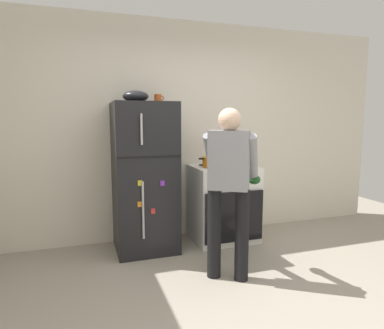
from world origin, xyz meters
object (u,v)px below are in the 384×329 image
at_px(pepper_mill, 238,155).
at_px(coffee_mug, 158,98).
at_px(refrigerator, 144,177).
at_px(stove_range, 223,203).
at_px(person_cook, 229,179).
at_px(mixing_bowl, 136,96).
at_px(red_pot, 213,162).

bearing_deg(pepper_mill, coffee_mug, -172.22).
distance_m(refrigerator, stove_range, 1.05).
relative_size(coffee_mug, pepper_mill, 0.57).
distance_m(person_cook, mixing_bowl, 1.43).
distance_m(person_cook, pepper_mill, 1.34).
height_order(pepper_mill, mixing_bowl, mixing_bowl).
xyz_separation_m(stove_range, coffee_mug, (-0.80, 0.06, 1.27)).
bearing_deg(pepper_mill, red_pot, -151.48).
bearing_deg(person_cook, pepper_mill, 60.26).
bearing_deg(stove_range, refrigerator, 179.41).
height_order(coffee_mug, mixing_bowl, mixing_bowl).
bearing_deg(red_pot, stove_range, 13.92).
distance_m(red_pot, coffee_mug, 0.98).
relative_size(refrigerator, stove_range, 1.80).
relative_size(coffee_mug, mixing_bowl, 0.40).
xyz_separation_m(refrigerator, stove_range, (0.98, -0.01, -0.38)).
xyz_separation_m(refrigerator, red_pot, (0.82, -0.05, 0.15)).
distance_m(pepper_mill, mixing_bowl, 1.55).
xyz_separation_m(coffee_mug, mixing_bowl, (-0.26, -0.05, 0.02)).
relative_size(pepper_mill, mixing_bowl, 0.70).
xyz_separation_m(person_cook, pepper_mill, (0.66, 1.16, 0.08)).
xyz_separation_m(stove_range, pepper_mill, (0.30, 0.21, 0.57)).
height_order(refrigerator, person_cook, refrigerator).
relative_size(refrigerator, person_cook, 1.05).
bearing_deg(mixing_bowl, refrigerator, -0.22).
height_order(refrigerator, coffee_mug, coffee_mug).
height_order(stove_range, person_cook, person_cook).
height_order(person_cook, pepper_mill, person_cook).
distance_m(refrigerator, pepper_mill, 1.31).
relative_size(person_cook, red_pot, 4.56).
distance_m(refrigerator, red_pot, 0.84).
relative_size(person_cook, pepper_mill, 8.13).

